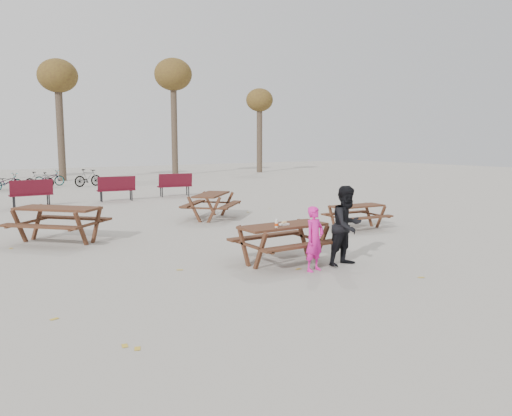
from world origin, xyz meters
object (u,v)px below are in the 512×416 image
main_picnic_table (283,234)px  food_tray (284,224)px  child (315,239)px  picnic_table_north (58,225)px  adult (347,226)px  picnic_table_east (357,217)px  soda_bottle (276,224)px  picnic_table_far (211,206)px

main_picnic_table → food_tray: food_tray is taller
child → picnic_table_north: (-3.46, 5.48, -0.19)m
food_tray → picnic_table_north: bearing=125.5°
adult → main_picnic_table: bearing=130.7°
main_picnic_table → picnic_table_east: main_picnic_table is taller
food_tray → adult: size_ratio=0.11×
picnic_table_east → picnic_table_north: bearing=165.9°
picnic_table_east → picnic_table_north: picnic_table_north is taller
adult → picnic_table_east: (3.11, 2.89, -0.45)m
soda_bottle → food_tray: bearing=25.9°
adult → picnic_table_north: size_ratio=0.79×
main_picnic_table → child: child is taller
picnic_table_north → main_picnic_table: bearing=-7.4°
picnic_table_east → picnic_table_north: size_ratio=0.78×
main_picnic_table → picnic_table_far: 6.08m
main_picnic_table → food_tray: bearing=-106.7°
picnic_table_east → picnic_table_far: picnic_table_far is taller
main_picnic_table → picnic_table_east: size_ratio=1.16×
food_tray → picnic_table_far: food_tray is taller
food_tray → adult: bearing=-40.6°
picnic_table_far → picnic_table_east: bearing=-102.0°
soda_bottle → child: 0.81m
main_picnic_table → picnic_table_north: picnic_table_north is taller
main_picnic_table → soda_bottle: (-0.31, -0.20, 0.26)m
adult → picnic_table_east: adult is taller
adult → picnic_table_north: 6.97m
soda_bottle → picnic_table_east: (4.35, 2.23, -0.51)m
food_tray → adult: (0.94, -0.80, -0.00)m
main_picnic_table → picnic_table_east: bearing=26.7°
picnic_table_east → adult: bearing=-131.9°
picnic_table_east → picnic_table_far: bearing=128.5°
main_picnic_table → soda_bottle: soda_bottle is taller
soda_bottle → picnic_table_north: 5.72m
picnic_table_north → picnic_table_far: (4.86, 1.26, -0.03)m
main_picnic_table → adult: adult is taller
soda_bottle → picnic_table_north: bearing=122.3°
picnic_table_east → picnic_table_far: (-2.53, 3.86, 0.06)m
child → picnic_table_far: (1.40, 6.75, -0.22)m
food_tray → adult: adult is taller
food_tray → soda_bottle: (-0.29, -0.14, 0.05)m
food_tray → child: size_ratio=0.15×
adult → picnic_table_east: 4.27m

